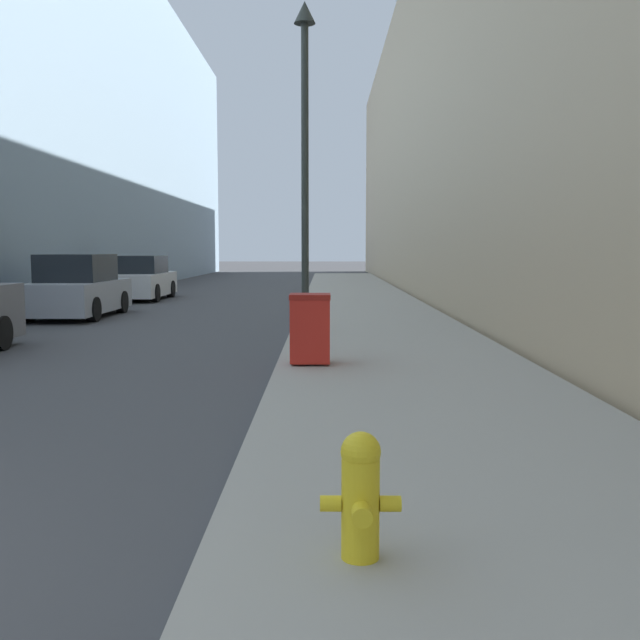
# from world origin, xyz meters

# --- Properties ---
(sidewalk_right) EXTENTS (3.94, 60.00, 0.12)m
(sidewalk_right) POSITION_xyz_m (5.66, 18.00, 0.06)
(sidewalk_right) COLOR #9E998E
(sidewalk_right) RESTS_ON ground
(building_right_stone) EXTENTS (12.00, 60.00, 13.29)m
(building_right_stone) POSITION_xyz_m (13.73, 26.00, 6.64)
(building_right_stone) COLOR tan
(building_right_stone) RESTS_ON ground
(fire_hydrant) EXTENTS (0.46, 0.34, 0.73)m
(fire_hydrant) POSITION_xyz_m (4.63, 1.39, 0.50)
(fire_hydrant) COLOR yellow
(fire_hydrant) RESTS_ON sidewalk_right
(trash_bin) EXTENTS (0.61, 0.58, 1.07)m
(trash_bin) POSITION_xyz_m (4.20, 8.21, 0.67)
(trash_bin) COLOR red
(trash_bin) RESTS_ON sidewalk_right
(lamppost) EXTENTS (0.45, 0.45, 6.81)m
(lamppost) POSITION_xyz_m (4.00, 12.71, 4.20)
(lamppost) COLOR #2D332D
(lamppost) RESTS_ON sidewalk_right
(parked_sedan_near) EXTENTS (1.89, 4.25, 1.71)m
(parked_sedan_near) POSITION_xyz_m (-2.32, 16.83, 0.77)
(parked_sedan_near) COLOR #A3A8B2
(parked_sedan_near) RESTS_ON ground
(parked_sedan_far) EXTENTS (1.97, 4.22, 1.61)m
(parked_sedan_far) POSITION_xyz_m (-2.37, 23.49, 0.74)
(parked_sedan_far) COLOR silver
(parked_sedan_far) RESTS_ON ground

